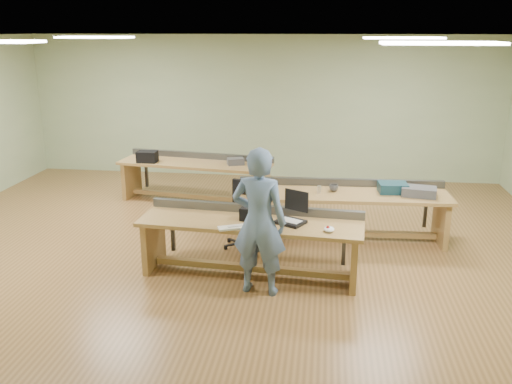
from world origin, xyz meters
TOP-DOWN VIEW (x-y plane):
  - floor at (0.00, 0.00)m, footprint 10.00×10.00m
  - ceiling at (0.00, 0.00)m, footprint 10.00×10.00m
  - wall_back at (0.00, 4.00)m, footprint 10.00×0.04m
  - wall_front at (0.00, -4.00)m, footprint 10.00×0.04m
  - fluor_panels at (0.00, 0.00)m, footprint 6.20×3.50m
  - workbench_front at (0.45, -0.93)m, footprint 2.92×0.98m
  - workbench_mid at (1.65, 0.49)m, footprint 3.21×1.00m
  - workbench_back at (-1.00, 2.07)m, footprint 2.91×1.13m
  - person at (0.62, -1.42)m, footprint 0.72×0.53m
  - laptop_base at (0.97, -0.99)m, footprint 0.43×0.41m
  - laptop_screen at (1.03, -0.87)m, footprint 0.31×0.18m
  - keyboard at (0.30, -1.25)m, footprint 0.45×0.30m
  - trackball_mouse at (1.45, -1.22)m, footprint 0.15×0.17m
  - camera_bag at (0.44, -0.94)m, footprint 0.27×0.19m
  - task_chair at (0.18, 0.01)m, footprint 0.65×0.65m
  - parts_bin_teal at (2.40, 0.56)m, footprint 0.44×0.35m
  - parts_bin_grey at (2.76, 0.43)m, footprint 0.53×0.39m
  - mug at (1.52, 0.51)m, footprint 0.17×0.17m
  - drinks_can at (1.30, 0.38)m, footprint 0.06×0.06m
  - storage_box_back at (-1.87, 1.94)m, footprint 0.36×0.26m
  - tray_back at (-0.23, 1.97)m, footprint 0.35×0.30m

SIDE VIEW (x-z plane):
  - floor at x=0.00m, z-range 0.00..0.00m
  - task_chair at x=0.18m, z-range -0.13..0.84m
  - workbench_back at x=-1.00m, z-range 0.13..0.99m
  - workbench_front at x=0.45m, z-range 0.13..0.99m
  - workbench_mid at x=1.65m, z-range 0.13..0.99m
  - keyboard at x=0.30m, z-range 0.75..0.77m
  - laptop_base at x=0.97m, z-range 0.75..0.79m
  - trackball_mouse at x=1.45m, z-range 0.75..0.81m
  - mug at x=1.52m, z-range 0.75..0.85m
  - drinks_can at x=1.30m, z-range 0.75..0.86m
  - tray_back at x=-0.23m, z-range 0.75..0.87m
  - parts_bin_grey at x=2.76m, z-range 0.75..0.88m
  - parts_bin_teal at x=2.40m, z-range 0.75..0.90m
  - camera_bag at x=0.44m, z-range 0.75..0.92m
  - storage_box_back at x=-1.87m, z-range 0.75..0.95m
  - person at x=0.62m, z-range 0.00..1.82m
  - laptop_screen at x=1.03m, z-range 0.88..1.15m
  - wall_back at x=0.00m, z-range 0.00..3.00m
  - wall_front at x=0.00m, z-range 0.00..3.00m
  - fluor_panels at x=0.00m, z-range 2.96..2.99m
  - ceiling at x=0.00m, z-range 3.00..3.00m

